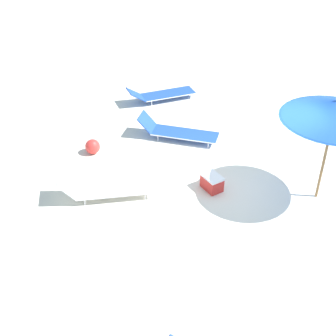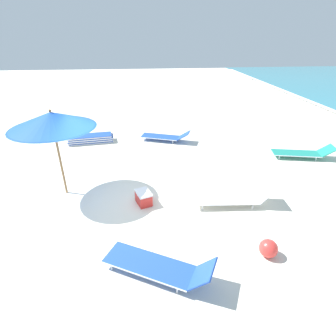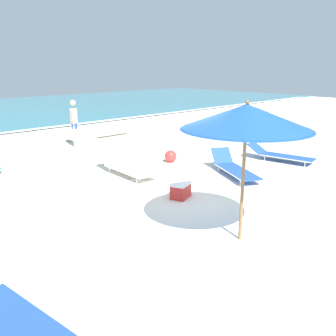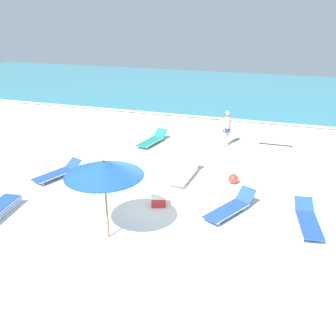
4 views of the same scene
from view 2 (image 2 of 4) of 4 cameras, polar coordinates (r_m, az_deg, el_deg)
name	(u,v)px [view 2 (image 2 of 4)]	position (r m, az deg, el deg)	size (l,w,h in m)	color
ground_plane	(122,205)	(7.45, -10.01, -7.92)	(60.00, 60.00, 0.16)	silver
beach_umbrella	(52,120)	(7.41, -23.96, 9.47)	(2.20, 2.20, 2.47)	olive
lounger_stack	(91,139)	(11.67, -16.49, 6.14)	(0.85, 1.96, 0.32)	blue
sun_lounger_beside_umbrella	(302,153)	(10.96, 27.22, 3.01)	(1.01, 2.20, 0.50)	#1E8475
sun_lounger_near_water_left	(234,197)	(7.35, 14.21, -6.14)	(0.74, 2.13, 0.60)	white
sun_lounger_near_water_right	(159,266)	(5.33, -1.95, -20.55)	(1.54, 2.19, 0.59)	blue
sun_lounger_mid_beach_solo	(165,136)	(11.34, -0.60, 6.90)	(1.28, 2.17, 0.49)	blue
beach_ball	(268,248)	(6.05, 21.00, -16.02)	(0.39, 0.39, 0.39)	red
cooler_box	(144,198)	(7.19, -5.34, -6.44)	(0.59, 0.50, 0.37)	red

